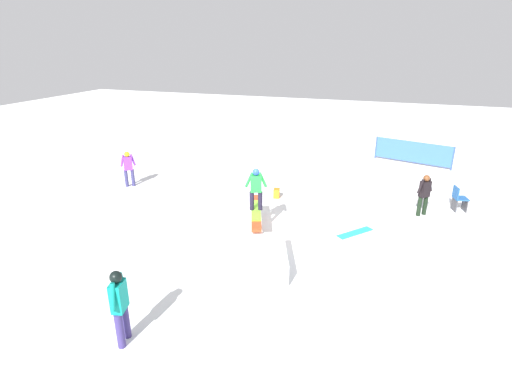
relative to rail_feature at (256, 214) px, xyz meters
The scene contains 11 objects.
ground_plane 0.64m from the rail_feature, ahead, with size 60.00×60.00×0.00m, color white.
rail_feature is the anchor object (origin of this frame).
snow_kicker_ramp 2.05m from the rail_feature, 160.40° to the right, with size 1.80×1.50×0.57m, color white.
main_rider_on_rail 0.75m from the rail_feature, ahead, with size 1.52×0.77×1.33m.
bystander_black 5.77m from the rail_feature, 57.74° to the right, with size 0.51×0.53×1.43m.
bystander_teal 5.42m from the rail_feature, behind, with size 0.68×0.31×1.60m.
bystander_purple 6.61m from the rail_feature, 69.54° to the left, with size 0.42×0.54×1.45m.
loose_snowboard_cyan 3.12m from the rail_feature, 71.71° to the right, with size 1.28×0.28×0.02m, color #26B1C6.
folding_chair 7.23m from the rail_feature, 57.42° to the right, with size 0.55×0.55×0.88m.
backpack_on_snow 3.08m from the rail_feature, ahead, with size 0.30×0.22×0.34m, color orange.
safety_fence 10.41m from the rail_feature, 26.75° to the right, with size 1.06×3.47×1.10m.
Camera 1 is at (-10.47, -3.58, 5.58)m, focal length 28.00 mm.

